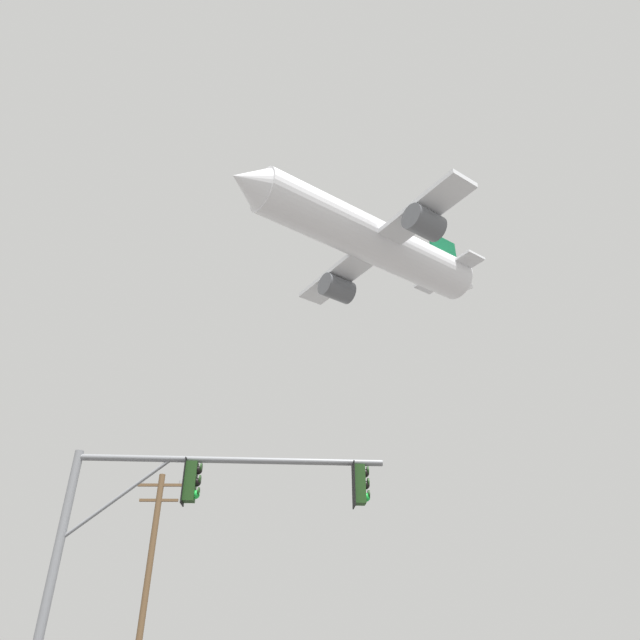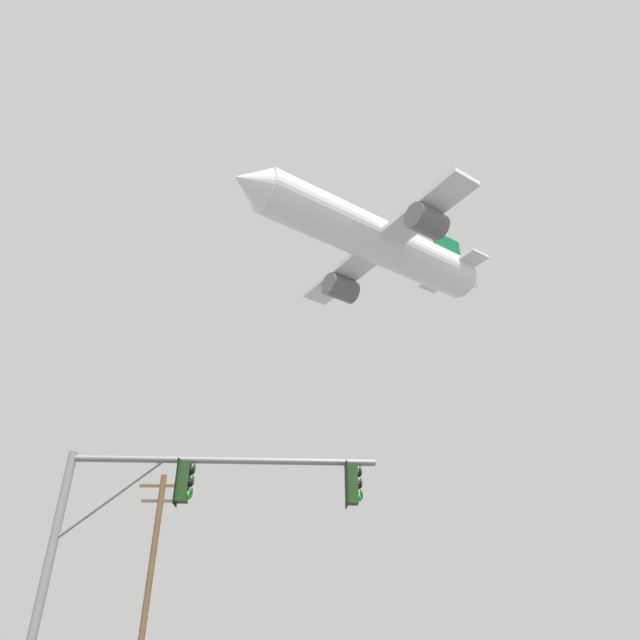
{
  "view_description": "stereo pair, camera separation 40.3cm",
  "coord_description": "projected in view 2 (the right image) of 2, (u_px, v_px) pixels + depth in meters",
  "views": [
    {
      "loc": [
        -0.19,
        -6.61,
        1.65
      ],
      "look_at": [
        0.06,
        17.03,
        15.41
      ],
      "focal_mm": 31.4,
      "sensor_mm": 36.0,
      "label": 1
    },
    {
      "loc": [
        0.22,
        -6.61,
        1.65
      ],
      "look_at": [
        0.06,
        17.03,
        15.41
      ],
      "focal_mm": 31.4,
      "sensor_mm": 36.0,
      "label": 2
    }
  ],
  "objects": [
    {
      "name": "signal_pole_near",
      "position": [
        179.0,
        510.0,
        12.71
      ],
      "size": [
        7.28,
        0.71,
        5.6
      ],
      "color": "slate",
      "rests_on": "ground"
    },
    {
      "name": "utility_pole",
      "position": [
        151.0,
        567.0,
        24.75
      ],
      "size": [
        2.2,
        0.28,
        8.69
      ],
      "color": "brown",
      "rests_on": "ground"
    },
    {
      "name": "airplane",
      "position": [
        373.0,
        240.0,
        49.94
      ],
      "size": [
        24.55,
        19.21,
        7.51
      ],
      "color": "white"
    }
  ]
}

